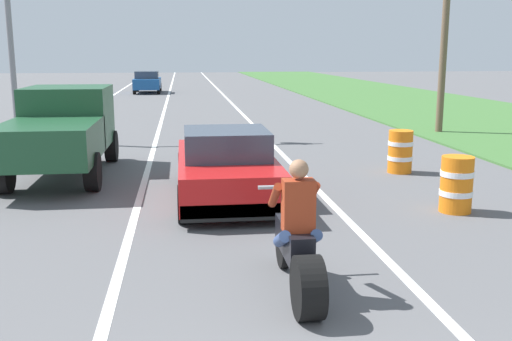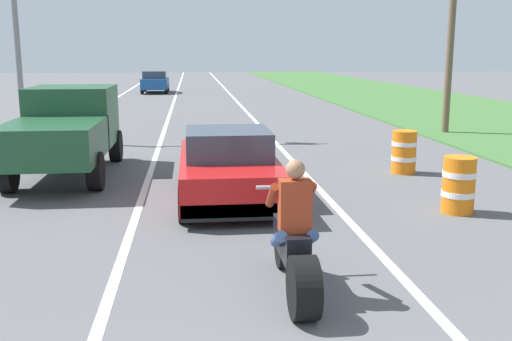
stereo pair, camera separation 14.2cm
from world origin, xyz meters
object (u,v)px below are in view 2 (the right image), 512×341
object	(u,v)px
sports_car_red	(228,167)
construction_barrel_mid	(404,152)
distant_car_far_ahead	(155,82)
motorcycle_with_rider	(294,247)
pickup_truck_left_lane_dark_green	(66,128)
construction_barrel_nearest	(459,185)
traffic_light_mast_near	(73,10)

from	to	relation	value
sports_car_red	construction_barrel_mid	bearing A→B (deg)	25.44
distant_car_far_ahead	motorcycle_with_rider	bearing A→B (deg)	-84.15
pickup_truck_left_lane_dark_green	construction_barrel_nearest	size ratio (longest dim) A/B	4.80
sports_car_red	traffic_light_mast_near	xyz separation A→B (m)	(-4.25, 8.20, 3.42)
construction_barrel_mid	distant_car_far_ahead	size ratio (longest dim) A/B	0.25
motorcycle_with_rider	construction_barrel_mid	world-z (taller)	motorcycle_with_rider
distant_car_far_ahead	traffic_light_mast_near	bearing A→B (deg)	-92.81
motorcycle_with_rider	sports_car_red	bearing A→B (deg)	95.74
sports_car_red	traffic_light_mast_near	bearing A→B (deg)	117.40
pickup_truck_left_lane_dark_green	construction_barrel_mid	world-z (taller)	pickup_truck_left_lane_dark_green
construction_barrel_mid	traffic_light_mast_near	bearing A→B (deg)	144.00
sports_car_red	construction_barrel_nearest	bearing A→B (deg)	-20.00
distant_car_far_ahead	pickup_truck_left_lane_dark_green	bearing A→B (deg)	-90.76
traffic_light_mast_near	construction_barrel_mid	distance (m)	11.09
traffic_light_mast_near	construction_barrel_mid	world-z (taller)	traffic_light_mast_near
traffic_light_mast_near	distant_car_far_ahead	size ratio (longest dim) A/B	1.50
pickup_truck_left_lane_dark_green	traffic_light_mast_near	bearing A→B (deg)	97.46
pickup_truck_left_lane_dark_green	construction_barrel_nearest	xyz separation A→B (m)	(7.50, -4.06, -0.60)
traffic_light_mast_near	sports_car_red	bearing A→B (deg)	-62.60
traffic_light_mast_near	construction_barrel_mid	xyz separation A→B (m)	(8.50, -6.18, -3.55)
traffic_light_mast_near	motorcycle_with_rider	bearing A→B (deg)	-69.91
pickup_truck_left_lane_dark_green	construction_barrel_nearest	world-z (taller)	pickup_truck_left_lane_dark_green
distant_car_far_ahead	sports_car_red	bearing A→B (deg)	-84.13
construction_barrel_nearest	sports_car_red	bearing A→B (deg)	160.00
pickup_truck_left_lane_dark_green	construction_barrel_nearest	bearing A→B (deg)	-28.47
pickup_truck_left_lane_dark_green	traffic_light_mast_near	xyz separation A→B (m)	(-0.73, 5.58, 2.95)
motorcycle_with_rider	pickup_truck_left_lane_dark_green	world-z (taller)	pickup_truck_left_lane_dark_green
sports_car_red	traffic_light_mast_near	distance (m)	9.85
motorcycle_with_rider	pickup_truck_left_lane_dark_green	xyz separation A→B (m)	(-3.99, 7.34, 0.51)
sports_car_red	motorcycle_with_rider	bearing A→B (deg)	-84.26
motorcycle_with_rider	distant_car_far_ahead	world-z (taller)	motorcycle_with_rider
distant_car_far_ahead	construction_barrel_mid	bearing A→B (deg)	-75.50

